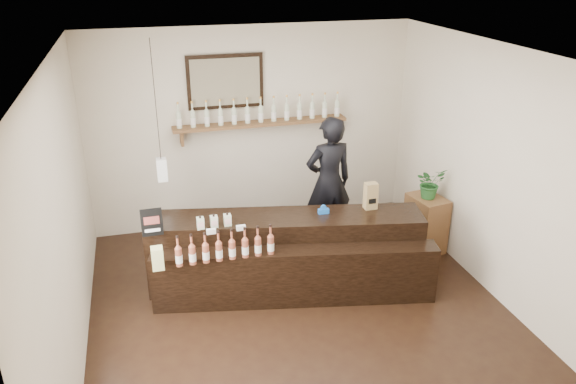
# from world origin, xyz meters

# --- Properties ---
(ground) EXTENTS (5.00, 5.00, 0.00)m
(ground) POSITION_xyz_m (0.00, 0.00, 0.00)
(ground) COLOR black
(ground) RESTS_ON ground
(room_shell) EXTENTS (5.00, 5.00, 5.00)m
(room_shell) POSITION_xyz_m (0.00, 0.00, 1.70)
(room_shell) COLOR beige
(room_shell) RESTS_ON ground
(back_wall_decor) EXTENTS (2.66, 0.96, 1.69)m
(back_wall_decor) POSITION_xyz_m (-0.14, 2.37, 1.75)
(back_wall_decor) COLOR brown
(back_wall_decor) RESTS_ON ground
(counter) EXTENTS (3.21, 1.45, 1.03)m
(counter) POSITION_xyz_m (-0.01, 0.58, 0.42)
(counter) COLOR black
(counter) RESTS_ON ground
(promo_sign) EXTENTS (0.22, 0.03, 0.31)m
(promo_sign) POSITION_xyz_m (-1.49, 0.61, 1.04)
(promo_sign) COLOR black
(promo_sign) RESTS_ON counter
(paper_bag) EXTENTS (0.15, 0.11, 0.32)m
(paper_bag) POSITION_xyz_m (1.02, 0.65, 1.04)
(paper_bag) COLOR olive
(paper_bag) RESTS_ON counter
(tape_dispenser) EXTENTS (0.13, 0.05, 0.11)m
(tape_dispenser) POSITION_xyz_m (0.44, 0.65, 0.92)
(tape_dispenser) COLOR blue
(tape_dispenser) RESTS_ON counter
(side_cabinet) EXTENTS (0.45, 0.57, 0.74)m
(side_cabinet) POSITION_xyz_m (2.00, 1.03, 0.37)
(side_cabinet) COLOR brown
(side_cabinet) RESTS_ON ground
(potted_plant) EXTENTS (0.42, 0.38, 0.41)m
(potted_plant) POSITION_xyz_m (2.00, 1.03, 0.95)
(potted_plant) COLOR #255D27
(potted_plant) RESTS_ON side_cabinet
(shopkeeper) EXTENTS (0.77, 0.54, 2.00)m
(shopkeeper) POSITION_xyz_m (0.82, 1.55, 1.00)
(shopkeeper) COLOR black
(shopkeeper) RESTS_ON ground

